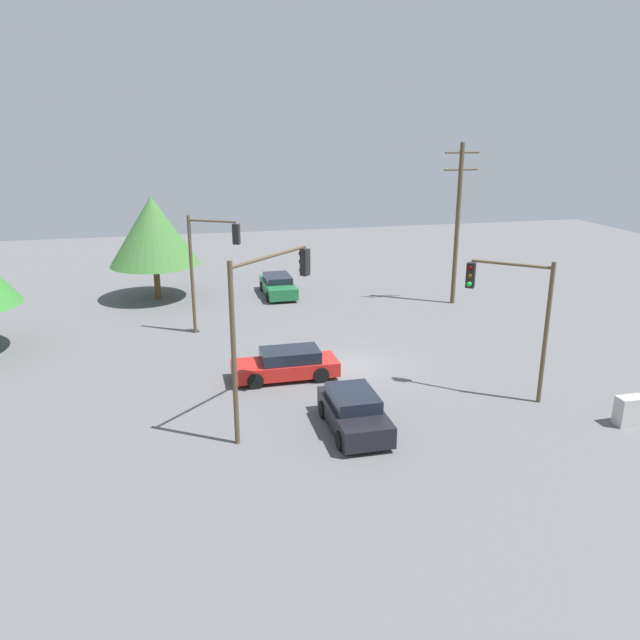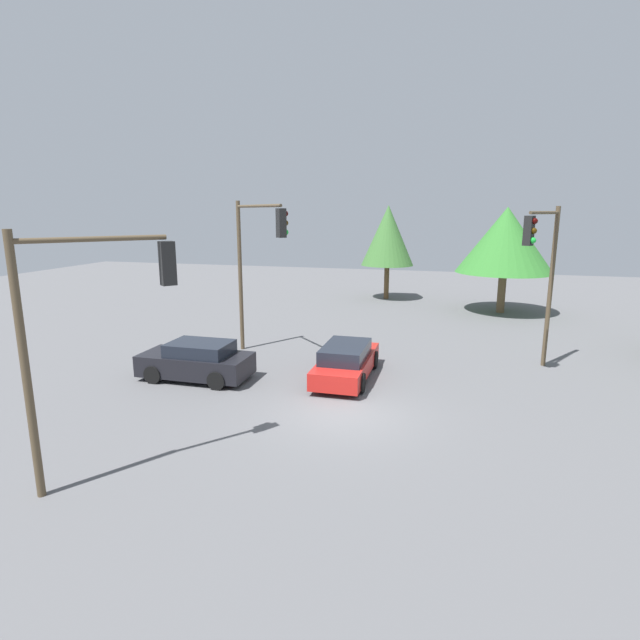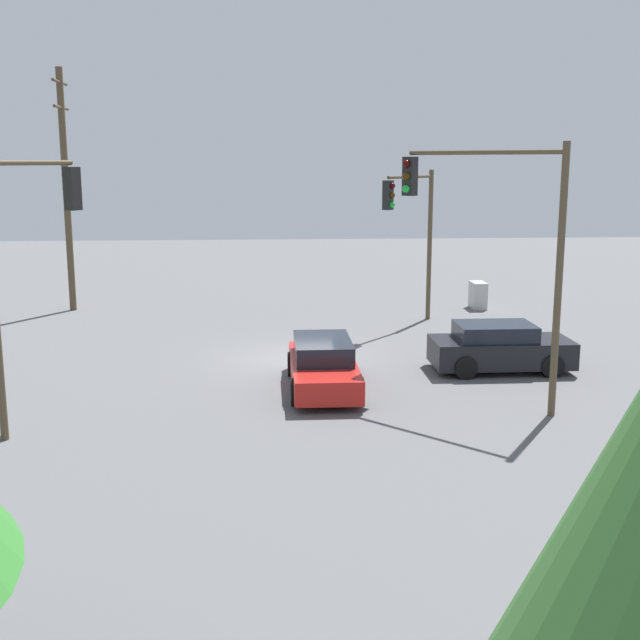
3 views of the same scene
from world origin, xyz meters
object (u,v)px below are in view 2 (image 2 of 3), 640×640
at_px(sedan_dark, 197,361).
at_px(traffic_signal_cross, 543,262).
at_px(traffic_signal_main, 255,251).
at_px(traffic_signal_aux, 88,313).
at_px(sedan_red, 346,361).

distance_m(sedan_dark, traffic_signal_cross, 13.75).
xyz_separation_m(sedan_dark, traffic_signal_main, (-3.12, 1.19, 3.93)).
distance_m(traffic_signal_main, traffic_signal_aux, 10.27).
xyz_separation_m(traffic_signal_main, traffic_signal_cross, (-1.22, 11.34, -0.28)).
bearing_deg(sedan_red, traffic_signal_aux, -115.10).
bearing_deg(traffic_signal_main, traffic_signal_cross, 51.90).
bearing_deg(traffic_signal_cross, sedan_red, -39.33).
relative_size(sedan_red, traffic_signal_main, 0.71).
xyz_separation_m(sedan_dark, sedan_red, (-1.56, 5.47, -0.04)).
bearing_deg(traffic_signal_aux, sedan_dark, 51.54).
relative_size(sedan_dark, traffic_signal_main, 0.62).
bearing_deg(traffic_signal_main, sedan_red, 25.68).
bearing_deg(sedan_red, traffic_signal_cross, 21.54).
distance_m(sedan_red, traffic_signal_main, 6.04).
bearing_deg(traffic_signal_aux, sedan_red, 15.32).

